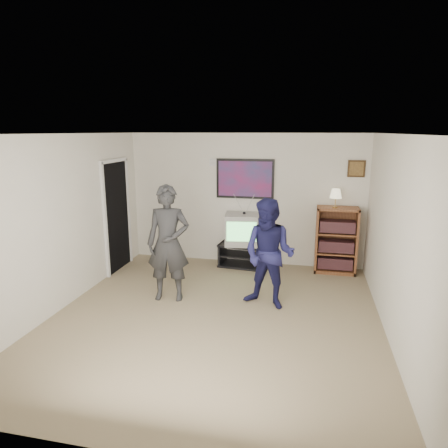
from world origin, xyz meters
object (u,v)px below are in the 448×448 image
at_px(crt_television, 244,229).
at_px(bookshelf, 336,240).
at_px(media_stand, 243,255).
at_px(person_short, 269,254).
at_px(person_tall, 168,243).

distance_m(crt_television, bookshelf, 1.69).
xyz_separation_m(media_stand, crt_television, (0.02, 0.00, 0.51)).
bearing_deg(person_short, bookshelf, 76.04).
height_order(media_stand, bookshelf, bookshelf).
xyz_separation_m(media_stand, person_tall, (-0.85, -1.73, 0.66)).
bearing_deg(person_short, media_stand, 128.28).
bearing_deg(bookshelf, person_short, -120.85).
xyz_separation_m(crt_television, person_short, (0.65, -1.69, 0.07)).
height_order(media_stand, person_tall, person_tall).
distance_m(crt_television, person_tall, 1.95).
distance_m(media_stand, person_short, 1.91).
xyz_separation_m(crt_television, bookshelf, (1.69, 0.05, -0.13)).
distance_m(media_stand, bookshelf, 1.75).
height_order(bookshelf, person_tall, person_tall).
distance_m(media_stand, person_tall, 2.04).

